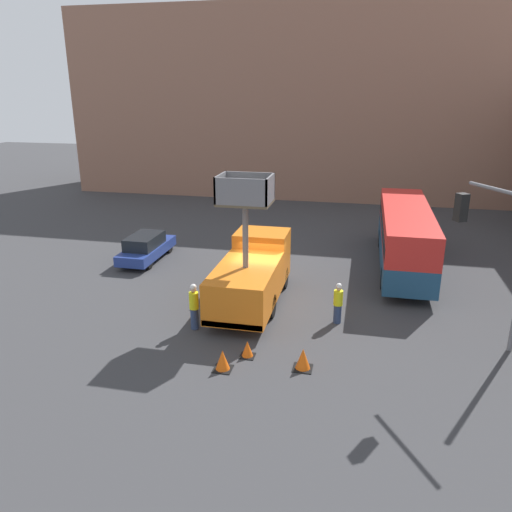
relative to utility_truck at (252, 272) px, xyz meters
The scene contains 11 objects.
ground_plane 1.62m from the utility_truck, 48.89° to the left, with size 120.00×120.00×0.00m, color #38383A.
building_backdrop_far 27.76m from the utility_truck, 89.16° to the left, with size 44.00×10.00×15.88m.
utility_truck is the anchor object (origin of this frame).
city_bus 9.48m from the utility_truck, 43.31° to the left, with size 2.43×11.11×3.26m.
traffic_light_pole 10.11m from the utility_truck, 15.71° to the right, with size 2.91×2.66×6.38m.
road_worker_near_truck 3.44m from the utility_truck, 120.30° to the right, with size 0.38×0.38×1.93m.
road_worker_directing 4.09m from the utility_truck, 16.63° to the right, with size 0.38×0.38×1.75m.
traffic_cone_near_truck 4.88m from the utility_truck, 79.32° to the right, with size 0.54×0.54×0.61m.
traffic_cone_mid_road 5.95m from the utility_truck, 59.74° to the right, with size 0.67×0.67×0.77m.
traffic_cone_far_side 5.80m from the utility_truck, 87.54° to the right, with size 0.64×0.64×0.73m.
parked_car_curbside 8.55m from the utility_truck, 147.31° to the left, with size 1.71×4.64×1.51m.
Camera 1 is at (4.21, -20.64, 9.22)m, focal length 35.00 mm.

